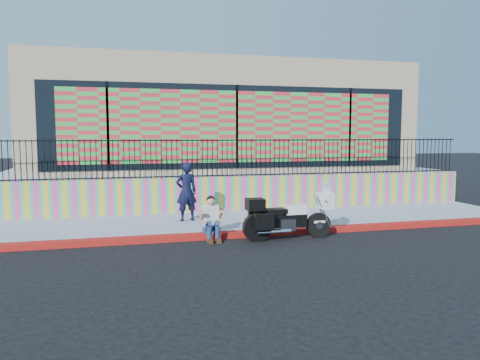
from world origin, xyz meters
name	(u,v)px	position (x,y,z in m)	size (l,w,h in m)	color
ground	(276,235)	(0.00, 0.00, 0.00)	(90.00, 90.00, 0.00)	black
red_curb	(276,232)	(0.00, 0.00, 0.07)	(16.00, 0.30, 0.15)	#AC250C
sidewalk	(258,221)	(0.00, 1.65, 0.07)	(16.00, 3.00, 0.15)	#9197AE
mural_wall	(243,193)	(0.00, 3.25, 0.70)	(16.00, 0.20, 1.10)	#FF438C
metal_fence	(244,158)	(0.00, 3.25, 1.85)	(15.80, 0.04, 1.20)	black
elevated_platform	(213,180)	(0.00, 8.35, 0.62)	(16.00, 10.00, 1.25)	#9197AE
storefront_building	(213,119)	(0.00, 8.13, 3.25)	(14.00, 8.06, 4.00)	tan
police_motorcycle	(287,216)	(0.09, -0.53, 0.59)	(2.25, 0.74, 1.40)	black
police_officer	(186,192)	(-2.06, 1.79, 0.98)	(0.61, 0.40, 1.67)	black
seated_man	(212,222)	(-1.73, -0.19, 0.45)	(0.54, 0.71, 1.06)	navy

